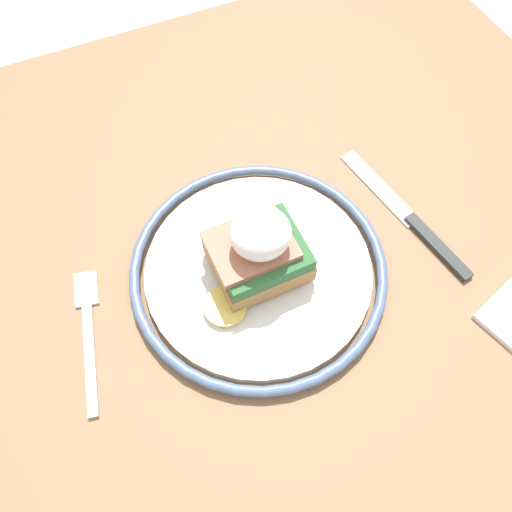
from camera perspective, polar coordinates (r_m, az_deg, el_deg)
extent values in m
plane|color=#9E9993|center=(1.20, 0.96, -19.96)|extent=(6.00, 6.00, 0.00)
cube|color=#846042|center=(0.49, 2.19, -6.38)|extent=(0.91, 0.89, 0.03)
cylinder|color=#846042|center=(1.11, 11.52, 11.17)|extent=(0.06, 0.06, 0.71)
cylinder|color=silver|center=(0.49, 0.00, -1.71)|extent=(0.22, 0.22, 0.01)
torus|color=slate|center=(0.49, 0.00, -1.44)|extent=(0.25, 0.25, 0.01)
cube|color=#9E703D|center=(0.47, 0.00, -0.51)|extent=(0.09, 0.07, 0.02)
cube|color=#2D6033|center=(0.45, -0.06, 0.43)|extent=(0.08, 0.07, 0.02)
cube|color=#AD664C|center=(0.45, -0.62, 1.29)|extent=(0.08, 0.06, 0.01)
ellipsoid|color=white|center=(0.43, 0.88, 2.75)|extent=(0.05, 0.05, 0.04)
cylinder|color=#E5C656|center=(0.46, -3.56, -5.71)|extent=(0.04, 0.04, 0.00)
cube|color=silver|center=(0.48, -18.42, -11.04)|extent=(0.03, 0.11, 0.00)
cube|color=silver|center=(0.51, -18.82, -3.61)|extent=(0.03, 0.04, 0.00)
cube|color=#2D2D2D|center=(0.54, 20.03, 1.03)|extent=(0.03, 0.09, 0.01)
cube|color=silver|center=(0.57, 13.88, 7.58)|extent=(0.04, 0.12, 0.00)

